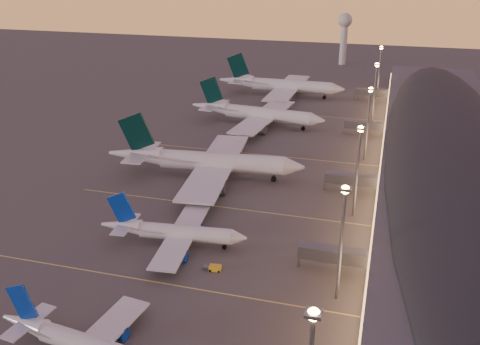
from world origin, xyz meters
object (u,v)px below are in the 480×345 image
Objects in this scene: airliner_narrow_south at (79,343)px; airliner_wide_near at (205,161)px; radar_tower at (344,30)px; baggage_tug_c at (213,268)px; airliner_narrow_north at (173,232)px; airliner_wide_far at (281,85)px; airliner_wide_mid at (256,113)px.

airliner_wide_near reaches higher than airliner_narrow_south.
radar_tower is 257.78m from baggage_tug_c.
airliner_wide_far is at bearing 86.25° from airliner_narrow_north.
radar_tower reaches higher than airliner_wide_far.
airliner_narrow_north is at bearing 143.38° from baggage_tug_c.
airliner_narrow_north is 0.58× the size of airliner_wide_near.
airliner_narrow_south is 0.93× the size of airliner_narrow_north.
airliner_wide_mid is at bearing -98.19° from radar_tower.
airliner_narrow_south is 0.54× the size of airliner_wide_far.
airliner_wide_near is 15.31× the size of baggage_tug_c.
airliner_narrow_south is at bearing -81.68° from airliner_wide_mid.
baggage_tug_c is at bearing 74.77° from airliner_narrow_south.
airliner_wide_mid is (-5.32, 103.42, 1.45)m from airliner_narrow_north.
radar_tower is (22.59, 205.05, 16.56)m from airliner_wide_near.
radar_tower is at bearing 93.69° from airliner_narrow_south.
radar_tower is at bearing 80.51° from airliner_narrow_north.
airliner_narrow_north is 1.15× the size of radar_tower.
airliner_narrow_south is 0.54× the size of airliner_wide_near.
airliner_narrow_south is 0.58× the size of airliner_wide_mid.
radar_tower is (16.03, 290.43, 18.67)m from airliner_narrow_south.
airliner_wide_near is at bearing 107.04° from baggage_tug_c.
radar_tower reaches higher than airliner_wide_near.
airliner_wide_far is 97.25m from radar_tower.
airliner_narrow_south is 291.47m from radar_tower.
airliner_narrow_north reaches higher than baggage_tug_c.
baggage_tug_c is (13.14, -8.34, -2.88)m from airliner_narrow_north.
airliner_narrow_north is 8.84× the size of baggage_tug_c.
airliner_wide_far is at bearing 92.41° from baggage_tug_c.
radar_tower is 7.71× the size of baggage_tug_c.
airliner_wide_near is 1.09× the size of airliner_wide_mid.
airliner_narrow_south is at bearing -87.14° from airliner_wide_far.
airliner_wide_far reaches higher than baggage_tug_c.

